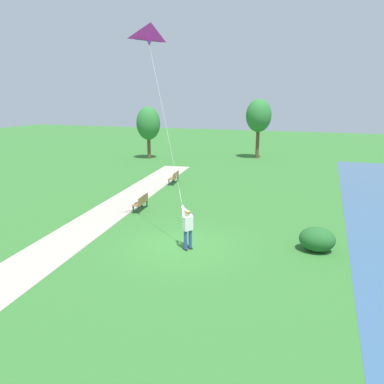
% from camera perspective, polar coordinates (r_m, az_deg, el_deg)
% --- Properties ---
extents(ground_plane, '(120.00, 120.00, 0.00)m').
position_cam_1_polar(ground_plane, '(16.32, -1.77, -8.23)').
color(ground_plane, '#33702D').
extents(walkway_path, '(6.12, 32.06, 0.02)m').
position_cam_1_polar(walkway_path, '(20.40, -14.08, -3.99)').
color(walkway_path, '#ADA393').
rests_on(walkway_path, ground).
extents(person_kite_flyer, '(0.61, 0.56, 1.83)m').
position_cam_1_polar(person_kite_flyer, '(15.60, -0.68, -5.18)').
color(person_kite_flyer, '#232328').
rests_on(person_kite_flyer, ground).
extents(flying_kite, '(2.53, 2.18, 7.56)m').
position_cam_1_polar(flying_kite, '(17.37, -6.28, 22.70)').
color(flying_kite, '#E02D9E').
extents(park_bench_near_walkway, '(0.61, 1.54, 0.88)m').
position_cam_1_polar(park_bench_near_walkway, '(21.34, -7.74, -1.46)').
color(park_bench_near_walkway, olive).
rests_on(park_bench_near_walkway, ground).
extents(park_bench_far_walkway, '(0.61, 1.54, 0.88)m').
position_cam_1_polar(park_bench_far_walkway, '(27.81, -2.70, 2.32)').
color(park_bench_far_walkway, olive).
rests_on(park_bench_far_walkway, ground).
extents(tree_treeline_left, '(2.62, 2.73, 6.13)m').
position_cam_1_polar(tree_treeline_left, '(40.00, 10.13, 11.35)').
color(tree_treeline_left, brown).
rests_on(tree_treeline_left, ground).
extents(tree_lakeside_near, '(2.46, 2.42, 5.38)m').
position_cam_1_polar(tree_lakeside_near, '(39.56, -6.68, 10.33)').
color(tree_lakeside_near, brown).
rests_on(tree_lakeside_near, ground).
extents(lakeside_shrub, '(1.47, 1.23, 1.02)m').
position_cam_1_polar(lakeside_shrub, '(16.48, 18.56, -6.85)').
color(lakeside_shrub, '#236028').
rests_on(lakeside_shrub, ground).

